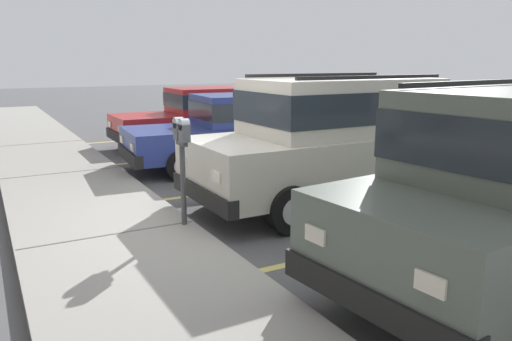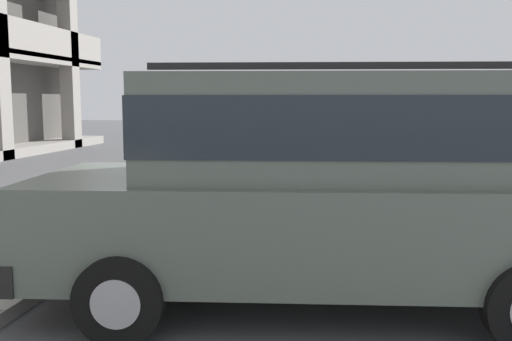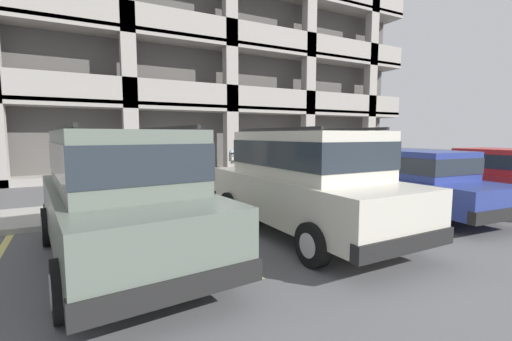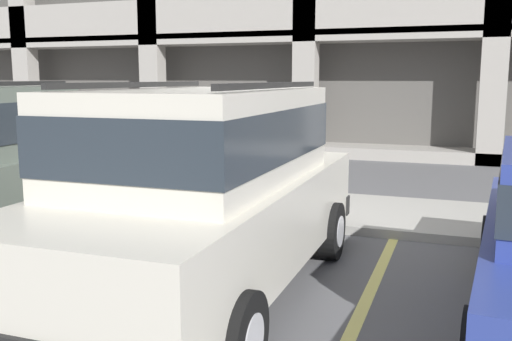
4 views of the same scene
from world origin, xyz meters
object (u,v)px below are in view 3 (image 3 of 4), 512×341
Objects in this scene: parking_meter_near at (236,164)px; silver_suv at (305,178)px; blue_coupe at (496,175)px; parking_garage at (111,0)px; red_sedan at (121,190)px; dark_hatchback at (413,180)px.

silver_suv is at bearing -85.77° from parking_meter_near.
silver_suv is 1.07× the size of blue_coupe.
parking_garage is at bearing 96.94° from parking_meter_near.
blue_coupe is (6.15, -0.27, -0.27)m from silver_suv.
red_sedan is 17.02m from parking_garage.
blue_coupe is at bearing -2.93° from silver_suv.
parking_garage is at bearing 78.60° from red_sedan.
dark_hatchback is 17.78m from parking_garage.
silver_suv is at bearing -7.39° from red_sedan.
red_sedan is at bearing -96.03° from parking_garage.
dark_hatchback is at bearing -35.84° from parking_meter_near.
red_sedan is 6.61m from dark_hatchback.
dark_hatchback is (3.32, 0.14, -0.27)m from silver_suv.
red_sedan is at bearing 177.61° from silver_suv.
dark_hatchback is 0.14× the size of parking_garage.
dark_hatchback and blue_coupe have the same top height.
blue_coupe is 19.10m from parking_garage.
parking_garage reaches higher than dark_hatchback.
red_sedan is 1.08× the size of dark_hatchback.
parking_meter_near is (3.09, 2.56, 0.09)m from red_sedan.
red_sedan is at bearing -140.32° from parking_meter_near.
parking_meter_near is (-0.20, 2.68, 0.09)m from silver_suv.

